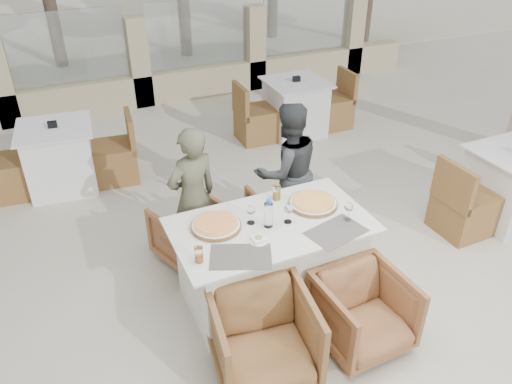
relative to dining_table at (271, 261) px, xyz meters
name	(u,v)px	position (x,y,z in m)	size (l,w,h in m)	color
ground	(270,286)	(0.06, 0.11, -0.39)	(80.00, 80.00, 0.00)	beige
sand_patch	(73,2)	(0.06, 14.11, -0.38)	(30.00, 16.00, 0.01)	beige
perimeter_wall_far	(138,56)	(0.06, 4.91, 0.42)	(10.00, 0.34, 1.60)	tan
dining_table	(271,261)	(0.00, 0.00, 0.00)	(1.60, 0.90, 0.77)	silver
placemat_near_left	(241,257)	(-0.39, -0.28, 0.39)	(0.45, 0.30, 0.00)	#57534A
placemat_near_right	(336,232)	(0.41, -0.31, 0.39)	(0.45, 0.30, 0.00)	#5F5851
pizza_left	(216,225)	(-0.42, 0.13, 0.41)	(0.40, 0.40, 0.05)	orange
pizza_right	(313,202)	(0.44, 0.10, 0.41)	(0.41, 0.41, 0.05)	orange
water_bottle	(268,213)	(-0.04, -0.02, 0.51)	(0.07, 0.07, 0.25)	#C2DCFF
wine_glass_centre	(251,214)	(-0.15, 0.08, 0.48)	(0.08, 0.08, 0.18)	white
wine_glass_near	(288,213)	(0.13, -0.03, 0.48)	(0.08, 0.08, 0.18)	white
wine_glass_corner	(348,210)	(0.58, -0.20, 0.48)	(0.08, 0.08, 0.18)	white
beer_glass_left	(199,255)	(-0.68, -0.21, 0.45)	(0.06, 0.06, 0.12)	orange
beer_glass_right	(277,192)	(0.20, 0.31, 0.45)	(0.07, 0.07, 0.14)	orange
olive_dish	(259,239)	(-0.19, -0.17, 0.41)	(0.11, 0.11, 0.04)	white
armchair_far_left	(192,232)	(-0.44, 0.80, -0.10)	(0.60, 0.62, 0.57)	brown
armchair_far_right	(285,215)	(0.50, 0.70, -0.10)	(0.61, 0.63, 0.57)	#976136
armchair_near_left	(263,338)	(-0.39, -0.68, -0.05)	(0.71, 0.73, 0.66)	brown
armchair_near_right	(363,312)	(0.43, -0.75, -0.08)	(0.65, 0.66, 0.60)	brown
diner_left	(193,197)	(-0.41, 0.77, 0.30)	(0.50, 0.33, 1.36)	#54563E
diner_right	(287,172)	(0.56, 0.81, 0.32)	(0.68, 0.53, 1.41)	#343638
bg_table_a	(60,158)	(-1.42, 2.69, 0.00)	(1.64, 0.82, 0.77)	white
bg_table_b	(295,107)	(1.80, 2.92, 0.00)	(1.64, 0.82, 0.77)	silver
bg_table_c	(510,186)	(2.83, 0.08, 0.00)	(1.64, 0.82, 0.77)	silver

